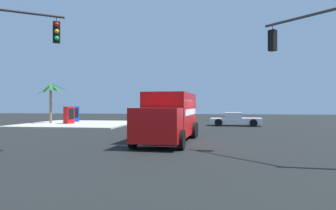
{
  "coord_description": "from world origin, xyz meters",
  "views": [
    {
      "loc": [
        -17.98,
        -1.67,
        2.21
      ],
      "look_at": [
        -1.1,
        0.68,
        2.19
      ],
      "focal_mm": 31.07,
      "sensor_mm": 36.0,
      "label": 1
    }
  ],
  "objects_px": {
    "delivery_truck": "(170,116)",
    "palm_tree_far": "(51,95)",
    "vending_machine_blue": "(69,115)",
    "vending_machine_red": "(74,114)",
    "pickup_white": "(235,119)"
  },
  "relations": [
    {
      "from": "pickup_white",
      "to": "vending_machine_blue",
      "type": "bearing_deg",
      "value": 93.05
    },
    {
      "from": "vending_machine_red",
      "to": "delivery_truck",
      "type": "bearing_deg",
      "value": -139.2
    },
    {
      "from": "palm_tree_far",
      "to": "delivery_truck",
      "type": "bearing_deg",
      "value": -130.88
    },
    {
      "from": "pickup_white",
      "to": "vending_machine_blue",
      "type": "xyz_separation_m",
      "value": [
        -0.95,
        17.89,
        0.34
      ]
    },
    {
      "from": "delivery_truck",
      "to": "palm_tree_far",
      "type": "bearing_deg",
      "value": 49.12
    },
    {
      "from": "delivery_truck",
      "to": "vending_machine_blue",
      "type": "height_order",
      "value": "delivery_truck"
    },
    {
      "from": "delivery_truck",
      "to": "vending_machine_blue",
      "type": "bearing_deg",
      "value": 45.41
    },
    {
      "from": "vending_machine_red",
      "to": "palm_tree_far",
      "type": "bearing_deg",
      "value": 151.35
    },
    {
      "from": "vending_machine_blue",
      "to": "vending_machine_red",
      "type": "bearing_deg",
      "value": 16.27
    },
    {
      "from": "vending_machine_blue",
      "to": "palm_tree_far",
      "type": "distance_m",
      "value": 3.38
    },
    {
      "from": "vending_machine_red",
      "to": "palm_tree_far",
      "type": "height_order",
      "value": "palm_tree_far"
    },
    {
      "from": "delivery_truck",
      "to": "vending_machine_red",
      "type": "distance_m",
      "value": 21.1
    },
    {
      "from": "delivery_truck",
      "to": "palm_tree_far",
      "type": "distance_m",
      "value": 20.29
    },
    {
      "from": "vending_machine_blue",
      "to": "delivery_truck",
      "type": "bearing_deg",
      "value": -134.59
    },
    {
      "from": "delivery_truck",
      "to": "palm_tree_far",
      "type": "height_order",
      "value": "palm_tree_far"
    }
  ]
}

